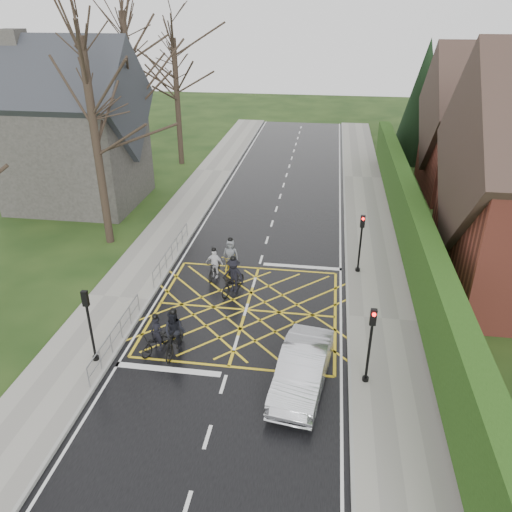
% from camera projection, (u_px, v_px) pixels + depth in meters
% --- Properties ---
extents(ground, '(120.00, 120.00, 0.00)m').
position_uv_depth(ground, '(246.00, 310.00, 22.56)').
color(ground, black).
rests_on(ground, ground).
extents(road, '(9.00, 80.00, 0.01)m').
position_uv_depth(road, '(246.00, 310.00, 22.55)').
color(road, black).
rests_on(road, ground).
extents(sidewalk_right, '(3.00, 80.00, 0.15)m').
position_uv_depth(sidewalk_right, '(381.00, 319.00, 21.74)').
color(sidewalk_right, gray).
rests_on(sidewalk_right, ground).
extents(sidewalk_left, '(3.00, 80.00, 0.15)m').
position_uv_depth(sidewalk_left, '(119.00, 298.00, 23.30)').
color(sidewalk_left, gray).
rests_on(sidewalk_left, ground).
extents(stone_wall, '(0.50, 38.00, 0.70)m').
position_uv_depth(stone_wall, '(407.00, 255.00, 26.68)').
color(stone_wall, slate).
rests_on(stone_wall, ground).
extents(hedge, '(0.90, 38.00, 2.80)m').
position_uv_depth(hedge, '(412.00, 225.00, 25.89)').
color(hedge, '#19340E').
rests_on(hedge, stone_wall).
extents(house_far, '(9.80, 8.80, 10.30)m').
position_uv_depth(house_far, '(498.00, 133.00, 34.53)').
color(house_far, maroon).
rests_on(house_far, ground).
extents(conifer, '(4.60, 4.60, 10.00)m').
position_uv_depth(conifer, '(422.00, 102.00, 41.82)').
color(conifer, black).
rests_on(conifer, ground).
extents(church, '(8.80, 7.80, 11.00)m').
position_uv_depth(church, '(72.00, 131.00, 32.67)').
color(church, '#2D2B28').
rests_on(church, ground).
extents(tree_near, '(9.24, 9.24, 11.44)m').
position_uv_depth(tree_near, '(90.00, 101.00, 25.44)').
color(tree_near, black).
rests_on(tree_near, ground).
extents(tree_mid, '(10.08, 10.08, 12.48)m').
position_uv_depth(tree_mid, '(128.00, 68.00, 32.30)').
color(tree_mid, black).
rests_on(tree_mid, ground).
extents(tree_far, '(8.40, 8.40, 10.40)m').
position_uv_depth(tree_far, '(176.00, 76.00, 39.91)').
color(tree_far, black).
rests_on(tree_far, ground).
extents(railing_south, '(0.05, 5.04, 1.03)m').
position_uv_depth(railing_south, '(115.00, 332.00, 19.72)').
color(railing_south, slate).
rests_on(railing_south, ground).
extents(railing_north, '(0.05, 6.04, 1.03)m').
position_uv_depth(railing_north, '(171.00, 249.00, 26.33)').
color(railing_north, slate).
rests_on(railing_north, ground).
extents(traffic_light_ne, '(0.24, 0.31, 3.21)m').
position_uv_depth(traffic_light_ne, '(360.00, 244.00, 24.84)').
color(traffic_light_ne, black).
rests_on(traffic_light_ne, ground).
extents(traffic_light_se, '(0.24, 0.31, 3.21)m').
position_uv_depth(traffic_light_se, '(370.00, 347.00, 17.43)').
color(traffic_light_se, black).
rests_on(traffic_light_se, ground).
extents(traffic_light_sw, '(0.24, 0.31, 3.21)m').
position_uv_depth(traffic_light_sw, '(90.00, 327.00, 18.50)').
color(traffic_light_sw, black).
rests_on(traffic_light_sw, ground).
extents(cyclist_rear, '(1.22, 1.81, 1.67)m').
position_uv_depth(cyclist_rear, '(157.00, 339.00, 19.71)').
color(cyclist_rear, black).
rests_on(cyclist_rear, ground).
extents(cyclist_back, '(0.94, 2.03, 2.00)m').
position_uv_depth(cyclist_back, '(175.00, 336.00, 19.52)').
color(cyclist_back, black).
rests_on(cyclist_back, ground).
extents(cyclist_mid, '(1.33, 2.06, 1.89)m').
position_uv_depth(cyclist_mid, '(233.00, 279.00, 23.69)').
color(cyclist_mid, black).
rests_on(cyclist_mid, ground).
extents(cyclist_front, '(0.93, 1.70, 1.66)m').
position_uv_depth(cyclist_front, '(214.00, 267.00, 24.95)').
color(cyclist_front, black).
rests_on(cyclist_front, ground).
extents(cyclist_lead, '(0.84, 1.91, 1.83)m').
position_uv_depth(cyclist_lead, '(230.00, 259.00, 25.67)').
color(cyclist_lead, gold).
rests_on(cyclist_lead, ground).
extents(car, '(2.20, 4.77, 1.52)m').
position_uv_depth(car, '(302.00, 369.00, 17.74)').
color(car, silver).
rests_on(car, ground).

